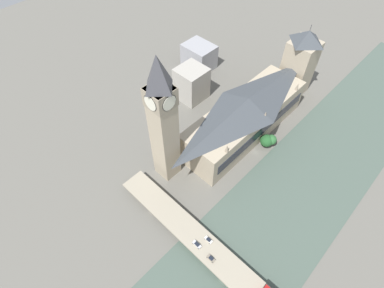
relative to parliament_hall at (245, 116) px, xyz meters
name	(u,v)px	position (x,y,z in m)	size (l,w,h in m)	color
ground_plane	(256,152)	(-16.97, 8.00, -14.74)	(600.00, 600.00, 0.00)	#605E56
river_water	(304,185)	(-51.34, 8.00, -14.59)	(56.73, 360.00, 0.30)	#47564C
parliament_hall	(245,116)	(0.00, 0.00, 0.00)	(28.40, 92.27, 29.68)	tan
clock_tower	(163,120)	(12.96, 55.74, 28.45)	(12.41, 12.41, 80.69)	tan
victoria_tower	(299,63)	(0.06, -59.36, 9.51)	(18.44, 18.44, 52.50)	tan
road_bridge	(230,270)	(-51.34, 75.97, -10.37)	(145.47, 13.27, 5.38)	gray
car_northbound_mid	(211,258)	(-41.65, 78.67, -8.70)	(4.24, 1.89, 1.29)	slate
car_southbound_lead	(208,240)	(-34.78, 72.79, -8.71)	(4.37, 1.85, 1.24)	silver
car_southbound_mid	(197,244)	(-32.28, 78.40, -8.64)	(4.71, 1.93, 1.41)	silver
city_block_west	(192,83)	(48.89, -1.65, -2.53)	(19.19, 19.35, 24.42)	#A39E93
city_block_center	(199,56)	(70.21, -32.29, -5.08)	(23.63, 18.92, 19.32)	#939399
tree_embankment_near	(271,140)	(-20.03, -2.60, -8.82)	(6.67, 6.67, 9.27)	brown
tree_embankment_mid	(266,141)	(-18.12, -0.27, -9.24)	(8.14, 8.14, 9.57)	brown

